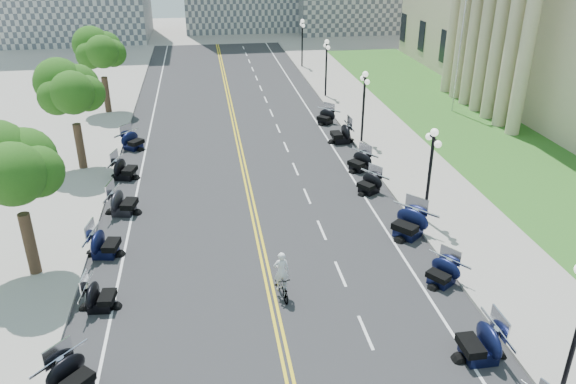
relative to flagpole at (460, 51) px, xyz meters
name	(u,v)px	position (x,y,z in m)	size (l,w,h in m)	color
ground	(268,280)	(-18.00, -22.00, -5.00)	(160.00, 160.00, 0.00)	gray
road	(248,185)	(-18.00, -12.00, -5.00)	(16.00, 90.00, 0.01)	#333335
centerline_yellow_a	(246,185)	(-18.12, -12.00, -4.99)	(0.12, 90.00, 0.00)	yellow
centerline_yellow_b	(250,185)	(-17.88, -12.00, -4.99)	(0.12, 90.00, 0.00)	yellow
edge_line_north	(353,178)	(-11.60, -12.00, -4.99)	(0.12, 90.00, 0.00)	white
edge_line_south	(137,192)	(-24.40, -12.00, -4.99)	(0.12, 90.00, 0.00)	white
lane_dash_5	(366,332)	(-14.80, -26.00, -4.99)	(0.12, 2.00, 0.00)	white
lane_dash_6	(340,274)	(-14.80, -22.00, -4.99)	(0.12, 2.00, 0.00)	white
lane_dash_7	(322,230)	(-14.80, -18.00, -4.99)	(0.12, 2.00, 0.00)	white
lane_dash_8	(307,196)	(-14.80, -14.00, -4.99)	(0.12, 2.00, 0.00)	white
lane_dash_9	(295,169)	(-14.80, -10.00, -4.99)	(0.12, 2.00, 0.00)	white
lane_dash_10	(286,147)	(-14.80, -6.00, -4.99)	(0.12, 2.00, 0.00)	white
lane_dash_11	(278,128)	(-14.80, -2.00, -4.99)	(0.12, 2.00, 0.00)	white
lane_dash_12	(271,113)	(-14.80, 2.00, -4.99)	(0.12, 2.00, 0.00)	white
lane_dash_13	(266,100)	(-14.80, 6.00, -4.99)	(0.12, 2.00, 0.00)	white
lane_dash_14	(261,88)	(-14.80, 10.00, -4.99)	(0.12, 2.00, 0.00)	white
lane_dash_15	(256,78)	(-14.80, 14.00, -4.99)	(0.12, 2.00, 0.00)	white
lane_dash_16	(253,69)	(-14.80, 18.00, -4.99)	(0.12, 2.00, 0.00)	white
lane_dash_17	(249,61)	(-14.80, 22.00, -4.99)	(0.12, 2.00, 0.00)	white
lane_dash_18	(246,54)	(-14.80, 26.00, -4.99)	(0.12, 2.00, 0.00)	white
lane_dash_19	(244,48)	(-14.80, 30.00, -4.99)	(0.12, 2.00, 0.00)	white
sidewalk_north	(417,173)	(-7.50, -12.00, -4.92)	(5.00, 90.00, 0.15)	#9E9991
sidewalk_south	(62,196)	(-28.50, -12.00, -4.92)	(5.00, 90.00, 0.15)	#9E9991
lawn	(467,127)	(-0.50, -4.00, -4.95)	(9.00, 60.00, 0.10)	#356023
street_lamp_2	(429,176)	(-9.40, -18.00, -2.40)	(0.50, 1.20, 4.90)	black
street_lamp_3	(363,107)	(-9.40, -6.00, -2.40)	(0.50, 1.20, 4.90)	black
street_lamp_4	(326,68)	(-9.40, 6.00, -2.40)	(0.50, 1.20, 4.90)	black
street_lamp_5	(302,43)	(-9.40, 18.00, -2.40)	(0.50, 1.20, 4.90)	black
flagpole	(460,51)	(0.00, 0.00, 0.00)	(1.10, 0.20, 10.00)	silver
tree_2	(14,175)	(-28.00, -20.00, -0.25)	(4.80, 4.80, 9.20)	#235619
tree_3	(72,96)	(-28.00, -8.00, -0.25)	(4.80, 4.80, 9.20)	#235619
tree_4	(101,55)	(-28.00, 4.00, -0.25)	(4.80, 4.80, 9.20)	#235619
motorcycle_n_4	(480,341)	(-11.26, -27.93, -4.26)	(2.12, 2.12, 1.48)	black
motorcycle_n_5	(442,271)	(-10.72, -23.36, -4.38)	(1.77, 1.77, 1.24)	black
motorcycle_n_6	(409,222)	(-10.72, -19.21, -4.23)	(2.20, 2.20, 1.54)	black
motorcycle_n_7	(369,182)	(-11.21, -14.04, -4.37)	(1.79, 1.79, 1.25)	black
motorcycle_n_8	(359,161)	(-10.89, -10.79, -4.35)	(1.86, 1.86, 1.30)	black
motorcycle_n_9	(341,133)	(-10.81, -5.69, -4.26)	(2.12, 2.12, 1.48)	black
motorcycle_n_10	(326,116)	(-11.00, -1.37, -4.38)	(1.78, 1.78, 1.24)	black
motorcycle_s_4	(71,374)	(-25.09, -27.31, -4.34)	(1.89, 1.89, 1.32)	black
motorcycle_s_5	(100,295)	(-24.83, -22.91, -4.37)	(1.79, 1.79, 1.25)	black
motorcycle_s_6	(104,242)	(-25.21, -18.79, -4.31)	(1.98, 1.98, 1.38)	black
motorcycle_s_7	(123,201)	(-24.82, -14.59, -4.27)	(2.08, 2.08, 1.46)	black
motorcycle_s_8	(124,168)	(-25.24, -9.83, -4.31)	(1.98, 1.98, 1.39)	black
motorcycle_s_9	(133,140)	(-25.23, -4.77, -4.33)	(1.93, 1.93, 1.35)	black
bicycle	(281,285)	(-17.60, -23.23, -4.47)	(0.50, 1.77, 1.06)	#A51414
cyclist_rider	(281,256)	(-17.60, -23.23, -3.06)	(0.64, 0.42, 1.75)	silver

